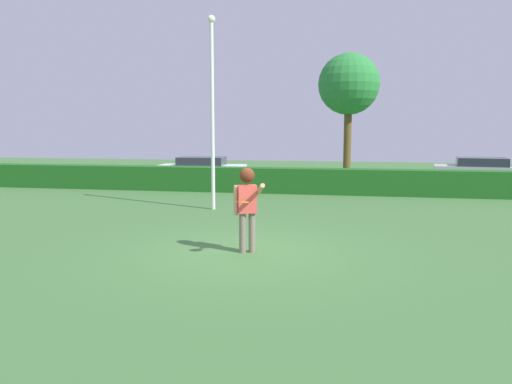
{
  "coord_description": "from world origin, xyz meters",
  "views": [
    {
      "loc": [
        2.04,
        -9.68,
        2.55
      ],
      "look_at": [
        0.05,
        0.99,
        1.15
      ],
      "focal_mm": 33.87,
      "sensor_mm": 36.0,
      "label": 1
    }
  ],
  "objects_px": {
    "person": "(247,200)",
    "maple_tree": "(349,85)",
    "lamppost": "(212,104)",
    "parked_car_white": "(202,168)",
    "parked_car_silver": "(481,169)",
    "frisbee": "(242,202)"
  },
  "relations": [
    {
      "from": "person",
      "to": "maple_tree",
      "type": "distance_m",
      "value": 17.24
    },
    {
      "from": "person",
      "to": "lamppost",
      "type": "xyz_separation_m",
      "value": [
        -2.2,
        5.25,
        2.23
      ]
    },
    {
      "from": "parked_car_white",
      "to": "parked_car_silver",
      "type": "relative_size",
      "value": 0.98
    },
    {
      "from": "person",
      "to": "frisbee",
      "type": "height_order",
      "value": "person"
    },
    {
      "from": "maple_tree",
      "to": "parked_car_silver",
      "type": "bearing_deg",
      "value": -17.51
    },
    {
      "from": "lamppost",
      "to": "parked_car_white",
      "type": "xyz_separation_m",
      "value": [
        -2.72,
        7.69,
        -2.66
      ]
    },
    {
      "from": "parked_car_silver",
      "to": "maple_tree",
      "type": "height_order",
      "value": "maple_tree"
    },
    {
      "from": "parked_car_white",
      "to": "maple_tree",
      "type": "xyz_separation_m",
      "value": [
        6.96,
        3.77,
        4.2
      ]
    },
    {
      "from": "person",
      "to": "lamppost",
      "type": "relative_size",
      "value": 0.29
    },
    {
      "from": "lamppost",
      "to": "parked_car_white",
      "type": "bearing_deg",
      "value": 109.49
    },
    {
      "from": "lamppost",
      "to": "person",
      "type": "bearing_deg",
      "value": -67.28
    },
    {
      "from": "lamppost",
      "to": "maple_tree",
      "type": "bearing_deg",
      "value": 69.67
    },
    {
      "from": "frisbee",
      "to": "parked_car_silver",
      "type": "distance_m",
      "value": 17.33
    },
    {
      "from": "lamppost",
      "to": "parked_car_silver",
      "type": "relative_size",
      "value": 1.37
    },
    {
      "from": "person",
      "to": "lamppost",
      "type": "bearing_deg",
      "value": 112.72
    },
    {
      "from": "lamppost",
      "to": "maple_tree",
      "type": "relative_size",
      "value": 0.92
    },
    {
      "from": "person",
      "to": "maple_tree",
      "type": "bearing_deg",
      "value": 83.02
    },
    {
      "from": "maple_tree",
      "to": "lamppost",
      "type": "bearing_deg",
      "value": -110.33
    },
    {
      "from": "frisbee",
      "to": "maple_tree",
      "type": "distance_m",
      "value": 17.7
    },
    {
      "from": "parked_car_white",
      "to": "maple_tree",
      "type": "bearing_deg",
      "value": 28.41
    },
    {
      "from": "lamppost",
      "to": "frisbee",
      "type": "bearing_deg",
      "value": -68.97
    },
    {
      "from": "parked_car_white",
      "to": "frisbee",
      "type": "bearing_deg",
      "value": -69.85
    }
  ]
}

